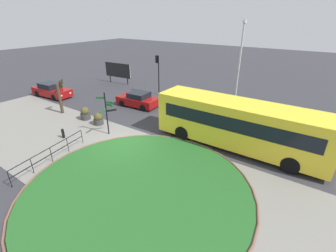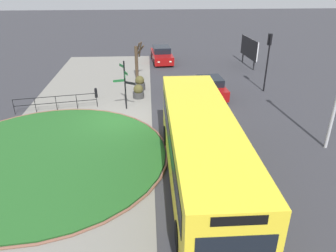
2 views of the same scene
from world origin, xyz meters
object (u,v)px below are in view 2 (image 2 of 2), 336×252
object	(u,v)px
planter_near_signpost	(140,84)
street_tree_bare	(137,60)
bus_yellow	(201,149)
billboard_left	(249,48)
traffic_light_near	(269,50)
bollard_foreground	(96,93)
car_near_lane	(209,87)
signpost_directional	(125,82)
car_far_lane	(162,55)
planter_kerbside	(138,92)

from	to	relation	value
planter_near_signpost	street_tree_bare	distance (m)	3.12
bus_yellow	billboard_left	world-z (taller)	bus_yellow
traffic_light_near	planter_near_signpost	world-z (taller)	traffic_light_near
street_tree_bare	bollard_foreground	bearing A→B (deg)	-32.92
car_near_lane	traffic_light_near	distance (m)	4.96
bollard_foreground	car_near_lane	world-z (taller)	car_near_lane
signpost_directional	billboard_left	bearing A→B (deg)	132.40
car_near_lane	street_tree_bare	world-z (taller)	street_tree_bare
traffic_light_near	street_tree_bare	xyz separation A→B (m)	(-3.65, -9.45, -1.47)
car_far_lane	traffic_light_near	distance (m)	11.69
billboard_left	street_tree_bare	world-z (taller)	street_tree_bare
billboard_left	planter_kerbside	xyz separation A→B (m)	(7.89, -10.09, -1.20)
signpost_directional	car_far_lane	bearing A→B (deg)	166.59
car_far_lane	planter_near_signpost	bearing A→B (deg)	-17.80
car_far_lane	billboard_left	xyz separation A→B (m)	(1.96, 8.02, 0.96)
bollard_foreground	traffic_light_near	distance (m)	12.60
billboard_left	signpost_directional	bearing A→B (deg)	-51.85
billboard_left	car_near_lane	bearing A→B (deg)	-37.53
bollard_foreground	planter_kerbside	size ratio (longest dim) A/B	0.74
car_far_lane	traffic_light_near	size ratio (longest dim) A/B	1.12
car_near_lane	bollard_foreground	bearing A→B (deg)	85.57
bollard_foreground	bus_yellow	distance (m)	12.08
car_far_lane	planter_kerbside	world-z (taller)	car_far_lane
traffic_light_near	planter_kerbside	size ratio (longest dim) A/B	4.23
planter_near_signpost	planter_kerbside	size ratio (longest dim) A/B	1.10
planter_near_signpost	car_near_lane	bearing A→B (deg)	72.83
bus_yellow	traffic_light_near	world-z (taller)	traffic_light_near
bus_yellow	planter_near_signpost	xyz separation A→B (m)	(-12.00, -2.71, -1.15)
bollard_foreground	bus_yellow	bearing A→B (deg)	28.70
bollard_foreground	car_near_lane	size ratio (longest dim) A/B	0.18
bollard_foreground	billboard_left	xyz separation A→B (m)	(-7.65, 13.08, 1.27)
bollard_foreground	car_far_lane	distance (m)	10.87
planter_near_signpost	planter_kerbside	distance (m)	1.70
signpost_directional	street_tree_bare	bearing A→B (deg)	174.82
traffic_light_near	planter_kerbside	distance (m)	9.70
car_far_lane	billboard_left	world-z (taller)	billboard_left
car_near_lane	car_far_lane	bearing A→B (deg)	12.99
bus_yellow	street_tree_bare	bearing A→B (deg)	-169.14
car_far_lane	signpost_directional	bearing A→B (deg)	-17.38
car_far_lane	bollard_foreground	bearing A→B (deg)	-31.77
car_near_lane	street_tree_bare	distance (m)	6.89
billboard_left	planter_near_signpost	xyz separation A→B (m)	(6.19, -10.02, -1.14)
bus_yellow	billboard_left	xyz separation A→B (m)	(-18.19, 7.32, -0.01)
signpost_directional	bus_yellow	bearing A→B (deg)	23.06
planter_near_signpost	planter_kerbside	xyz separation A→B (m)	(1.70, -0.07, -0.05)
car_near_lane	planter_near_signpost	size ratio (longest dim) A/B	3.73
bus_yellow	street_tree_bare	xyz separation A→B (m)	(-14.92, -2.93, -0.09)
car_far_lane	billboard_left	bearing A→B (deg)	72.32
traffic_light_near	signpost_directional	bearing A→B (deg)	115.43
bus_yellow	planter_kerbside	bearing A→B (deg)	-165.15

